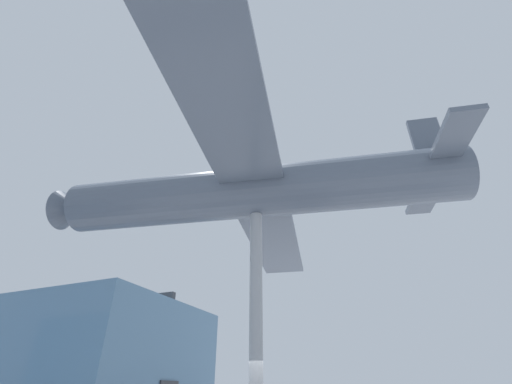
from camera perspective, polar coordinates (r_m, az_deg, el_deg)
glass_pavilion_right at (r=28.74m, az=-26.71°, el=-23.94°), size 11.57×14.31×7.61m
support_pylon_central at (r=11.48m, az=0.00°, el=-20.48°), size 0.43×0.43×7.35m
suspended_airplane at (r=13.14m, az=-0.63°, el=-0.01°), size 20.14×16.19×3.54m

